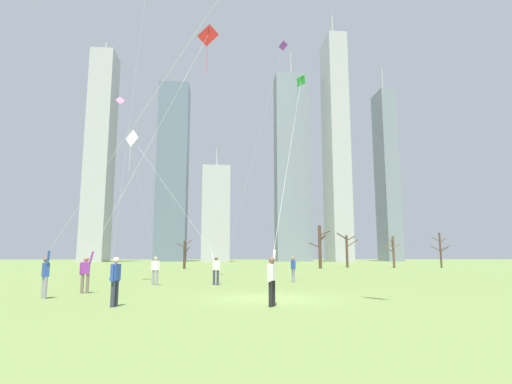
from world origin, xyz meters
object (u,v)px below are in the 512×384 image
at_px(bare_tree_leftmost, 440,249).
at_px(kite_flyer_midfield_center_green, 278,234).
at_px(kite_flyer_foreground_left_white, 198,240).
at_px(kite_flyer_midfield_left_red, 109,227).
at_px(bystander_strolling_midfield, 293,268).
at_px(bystander_watching_nearby, 115,279).
at_px(kite_flyer_midfield_right_teal, 117,165).
at_px(bare_tree_right_of_center, 320,246).
at_px(distant_kite_high_overhead_purple, 277,70).
at_px(bare_tree_far_right_edge, 185,254).
at_px(bystander_far_off_by_trees, 155,269).
at_px(distant_kite_drifting_right_pink, 124,118).
at_px(bare_tree_center, 393,251).
at_px(bare_tree_rightmost, 347,249).

bearing_deg(bare_tree_leftmost, kite_flyer_midfield_center_green, -125.40).
height_order(kite_flyer_foreground_left_white, kite_flyer_midfield_left_red, kite_flyer_midfield_left_red).
xyz_separation_m(bystander_strolling_midfield, bystander_watching_nearby, (-8.20, -12.16, 0.00)).
bearing_deg(kite_flyer_midfield_right_teal, bare_tree_right_of_center, 66.46).
distance_m(kite_flyer_foreground_left_white, bare_tree_leftmost, 45.57).
distance_m(kite_flyer_midfield_right_teal, kite_flyer_foreground_left_white, 10.39).
height_order(distant_kite_high_overhead_purple, bare_tree_far_right_edge, distant_kite_high_overhead_purple).
bearing_deg(kite_flyer_midfield_left_red, bystander_far_off_by_trees, 73.04).
xyz_separation_m(kite_flyer_midfield_left_red, distant_kite_drifting_right_pink, (-4.99, 22.98, 13.04)).
relative_size(kite_flyer_midfield_right_teal, distant_kite_drifting_right_pink, 0.94).
bearing_deg(kite_flyer_foreground_left_white, bare_tree_center, 50.93).
height_order(kite_flyer_midfield_left_red, bystander_strolling_midfield, kite_flyer_midfield_left_red).
relative_size(kite_flyer_midfield_center_green, bare_tree_right_of_center, 2.32).
xyz_separation_m(kite_flyer_midfield_center_green, bystander_strolling_midfield, (2.58, 11.15, -1.57)).
height_order(bystander_far_off_by_trees, bare_tree_far_right_edge, bare_tree_far_right_edge).
height_order(kite_flyer_midfield_center_green, kite_flyer_foreground_left_white, kite_flyer_midfield_center_green).
bearing_deg(bare_tree_far_right_edge, bystander_far_off_by_trees, -88.54).
bearing_deg(kite_flyer_midfield_center_green, bare_tree_right_of_center, 73.91).
distance_m(kite_flyer_midfield_right_teal, bare_tree_far_right_edge, 40.36).
relative_size(kite_flyer_midfield_left_red, bystander_watching_nearby, 8.60).
bearing_deg(bystander_strolling_midfield, bare_tree_leftmost, 48.39).
height_order(kite_flyer_foreground_left_white, distant_kite_drifting_right_pink, distant_kite_drifting_right_pink).
height_order(kite_flyer_midfield_center_green, distant_kite_drifting_right_pink, distant_kite_drifting_right_pink).
bearing_deg(bystander_watching_nearby, kite_flyer_midfield_left_red, 107.32).
bearing_deg(distant_kite_drifting_right_pink, bystander_watching_nearby, -76.78).
bearing_deg(kite_flyer_midfield_center_green, bystander_strolling_midfield, 76.99).
xyz_separation_m(kite_flyer_midfield_center_green, bare_tree_leftmost, (29.34, 41.28, 0.14)).
xyz_separation_m(kite_flyer_foreground_left_white, kite_flyer_midfield_left_red, (-3.86, -5.24, 0.41)).
bearing_deg(distant_kite_high_overhead_purple, bare_tree_leftmost, 36.16).
relative_size(bystander_strolling_midfield, distant_kite_drifting_right_pink, 0.09).
xyz_separation_m(kite_flyer_midfield_right_teal, bare_tree_rightmost, (22.71, 44.79, -2.26)).
bearing_deg(kite_flyer_midfield_center_green, bare_tree_rightmost, 69.44).
relative_size(kite_flyer_midfield_center_green, distant_kite_high_overhead_purple, 0.60).
bearing_deg(bystander_far_off_by_trees, bystander_watching_nearby, -88.88).
distance_m(kite_flyer_midfield_center_green, kite_flyer_foreground_left_white, 10.24).
height_order(kite_flyer_midfield_right_teal, kite_flyer_foreground_left_white, kite_flyer_midfield_right_teal).
distance_m(bystander_far_off_by_trees, bare_tree_rightmost, 41.99).
xyz_separation_m(distant_kite_drifting_right_pink, bare_tree_leftmost, (41.63, 13.90, -13.41)).
height_order(bare_tree_far_right_edge, bare_tree_leftmost, bare_tree_leftmost).
xyz_separation_m(bystander_watching_nearby, bare_tree_right_of_center, (17.20, 41.13, 2.16)).
height_order(kite_flyer_foreground_left_white, bare_tree_center, kite_flyer_foreground_left_white).
bearing_deg(kite_flyer_midfield_center_green, bare_tree_center, 61.61).
bearing_deg(kite_flyer_midfield_right_teal, kite_flyer_foreground_left_white, 75.57).
xyz_separation_m(distant_kite_high_overhead_purple, bare_tree_leftmost, (26.12, 19.09, -17.01)).
xyz_separation_m(bystander_watching_nearby, bare_tree_rightmost, (22.36, 45.64, 1.81)).
distance_m(bystander_strolling_midfield, bare_tree_rightmost, 36.40).
bearing_deg(bystander_far_off_by_trees, bare_tree_rightmost, 57.46).
bearing_deg(bare_tree_right_of_center, bystander_far_off_by_trees, -119.42).
relative_size(distant_kite_drifting_right_pink, bare_tree_center, 4.11).
bearing_deg(bare_tree_far_right_edge, bare_tree_right_of_center, 0.11).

